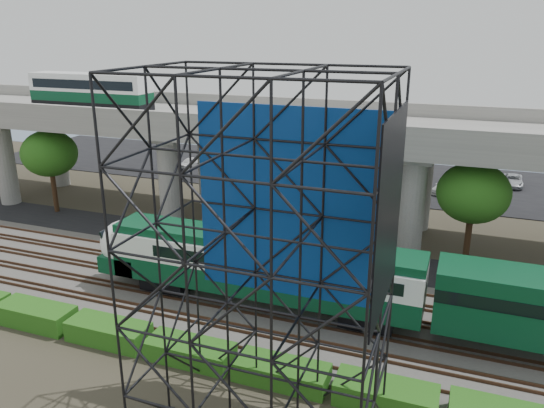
% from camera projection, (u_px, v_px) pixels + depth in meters
% --- Properties ---
extents(ground, '(140.00, 140.00, 0.00)m').
position_uv_depth(ground, '(211.00, 316.00, 31.56)').
color(ground, '#474233').
rests_on(ground, ground).
extents(ballast_bed, '(90.00, 12.00, 0.20)m').
position_uv_depth(ballast_bed, '(225.00, 300.00, 33.31)').
color(ballast_bed, slate).
rests_on(ballast_bed, ground).
extents(service_road, '(90.00, 5.00, 0.08)m').
position_uv_depth(service_road, '(272.00, 250.00, 40.89)').
color(service_road, black).
rests_on(service_road, ground).
extents(parking_lot, '(90.00, 18.00, 0.08)m').
position_uv_depth(parking_lot, '(342.00, 175.00, 61.79)').
color(parking_lot, black).
rests_on(parking_lot, ground).
extents(harbor_water, '(140.00, 40.00, 0.03)m').
position_uv_depth(harbor_water, '(375.00, 140.00, 81.37)').
color(harbor_water, slate).
rests_on(harbor_water, ground).
extents(rail_tracks, '(90.00, 9.52, 0.16)m').
position_uv_depth(rail_tracks, '(225.00, 297.00, 33.25)').
color(rail_tracks, '#472D1E').
rests_on(rail_tracks, ballast_bed).
extents(commuter_train, '(29.30, 3.06, 4.30)m').
position_uv_depth(commuter_train, '(295.00, 270.00, 30.90)').
color(commuter_train, black).
rests_on(commuter_train, rail_tracks).
extents(overpass, '(80.00, 12.00, 12.40)m').
position_uv_depth(overpass, '(279.00, 132.00, 43.69)').
color(overpass, '#9E9B93').
rests_on(overpass, ground).
extents(scaffold_tower, '(9.36, 6.36, 15.00)m').
position_uv_depth(scaffold_tower, '(262.00, 275.00, 19.95)').
color(scaffold_tower, black).
rests_on(scaffold_tower, ground).
extents(hedge_strip, '(34.60, 1.80, 1.20)m').
position_uv_depth(hedge_strip, '(190.00, 351.00, 27.23)').
color(hedge_strip, '#1F5513').
rests_on(hedge_strip, ground).
extents(trees, '(40.94, 16.94, 7.69)m').
position_uv_depth(trees, '(244.00, 159.00, 45.73)').
color(trees, '#382314').
rests_on(trees, ground).
extents(suv, '(5.54, 3.26, 1.44)m').
position_uv_depth(suv, '(241.00, 242.00, 40.54)').
color(suv, black).
rests_on(suv, service_road).
extents(parked_cars, '(38.79, 9.81, 1.31)m').
position_uv_depth(parked_cars, '(347.00, 171.00, 61.20)').
color(parked_cars, white).
rests_on(parked_cars, parking_lot).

